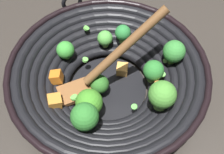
% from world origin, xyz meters
% --- Properties ---
extents(ground_plane, '(4.00, 4.00, 0.00)m').
position_xyz_m(ground_plane, '(0.00, 0.00, 0.00)').
color(ground_plane, '#332D28').
extents(wok, '(0.43, 0.43, 0.21)m').
position_xyz_m(wok, '(0.00, -0.00, 0.06)').
color(wok, black).
rests_on(wok, ground).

